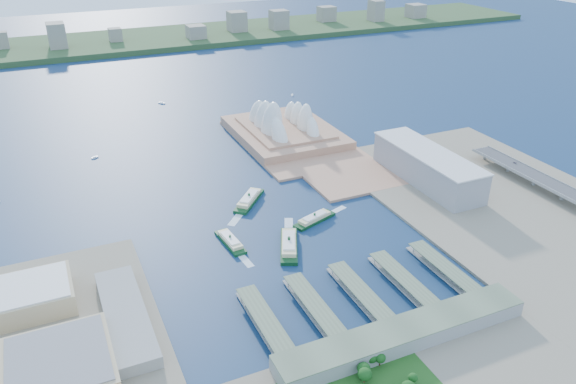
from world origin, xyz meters
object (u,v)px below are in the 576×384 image
ferry_c (289,242)px  car_c (515,163)px  toaster_building (427,167)px  ferry_d (315,217)px  opera_house (284,115)px  ferry_b (249,198)px  ferry_a (230,239)px

ferry_c → car_c: car_c is taller
toaster_building → ferry_d: (-157.80, -27.36, -15.80)m
ferry_c → opera_house: bearing=-89.0°
ferry_b → ferry_c: ferry_c is taller
ferry_b → ferry_d: 80.55m
opera_house → car_c: (199.00, -224.37, -16.48)m
ferry_c → ferry_b: bearing=-64.9°
ferry_c → ferry_d: (44.15, 34.39, -1.06)m
opera_house → ferry_d: 238.82m
ferry_a → car_c: (358.83, 7.98, 10.91)m
car_c → ferry_c: bearing=6.9°
ferry_b → opera_house: bearing=96.1°
car_c → ferry_a: bearing=1.3°
ferry_b → car_c: bearing=29.9°
ferry_d → ferry_b: bearing=15.5°
ferry_d → ferry_a: bearing=73.8°
ferry_a → toaster_building: bearing=2.1°
ferry_a → ferry_b: bearing=51.8°
ferry_a → ferry_c: ferry_c is taller
opera_house → ferry_a: 283.34m
ferry_a → opera_house: bearing=50.2°
opera_house → car_c: size_ratio=38.93×
opera_house → ferry_d: opera_house is taller
toaster_building → ferry_a: (-249.83, -32.35, -15.89)m
opera_house → toaster_building: (90.00, -200.00, -11.50)m
opera_house → ferry_c: size_ratio=2.96×
toaster_building → ferry_b: toaster_building is taller
opera_house → ferry_b: size_ratio=3.15×
ferry_a → car_c: size_ratio=10.54×
ferry_a → ferry_c: (47.88, -29.40, 1.15)m
opera_house → toaster_building: 219.62m
opera_house → ferry_c: opera_house is taller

